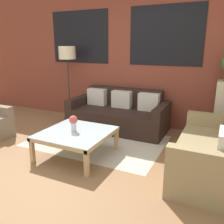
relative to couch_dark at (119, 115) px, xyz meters
The scene contains 8 objects.
ground_plane 1.98m from the couch_dark, 95.82° to the right, with size 16.00×16.00×0.00m, color #8E6642.
wall_back_brick 1.24m from the couch_dark, 112.34° to the left, with size 8.40×0.09×2.80m.
rug 0.84m from the couch_dark, 94.57° to the right, with size 2.27×1.54×0.00m.
couch_dark is the anchor object (origin of this frame).
settee_vintage 2.16m from the couch_dark, 31.80° to the right, with size 0.80×1.59×0.92m.
coffee_table 1.42m from the couch_dark, 92.54° to the right, with size 0.98×0.98×0.39m.
floor_lamp 1.66m from the couch_dark, behind, with size 0.36×0.36×1.61m.
flower_vase 1.44m from the couch_dark, 94.14° to the right, with size 0.13×0.13×0.24m.
Camera 1 is at (2.05, -2.22, 1.62)m, focal length 38.00 mm.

